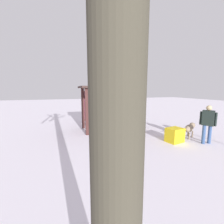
# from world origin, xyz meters

# --- Properties ---
(ground_plane) EXTENTS (60.00, 60.00, 0.00)m
(ground_plane) POSITION_xyz_m (0.00, 0.00, 0.00)
(ground_plane) COLOR silver
(bus_shelter) EXTENTS (3.20, 1.98, 2.53)m
(bus_shelter) POSITION_xyz_m (0.00, 0.21, 1.93)
(bus_shelter) COLOR #3B1E1C
(bus_shelter) RESTS_ON ground
(bench_left_inside) EXTENTS (0.72, 0.41, 0.71)m
(bench_left_inside) POSITION_xyz_m (-0.82, 0.47, 0.29)
(bench_left_inside) COLOR #592B21
(bench_left_inside) RESTS_ON ground
(bench_center_inside) EXTENTS (0.72, 0.40, 0.77)m
(bench_center_inside) POSITION_xyz_m (0.00, 0.46, 0.32)
(bench_center_inside) COLOR #512D21
(bench_center_inside) RESTS_ON ground
(bench_right_inside) EXTENTS (0.72, 0.37, 0.77)m
(bench_right_inside) POSITION_xyz_m (0.82, 0.46, 0.33)
(bench_right_inside) COLOR #572826
(bench_right_inside) RESTS_ON ground
(person_walking) EXTENTS (0.48, 0.58, 1.69)m
(person_walking) POSITION_xyz_m (3.40, -3.67, 0.99)
(person_walking) COLOR black
(person_walking) RESTS_ON ground
(dog) EXTENTS (1.09, 0.70, 0.68)m
(dog) POSITION_xyz_m (3.37, -2.75, 0.47)
(dog) COLOR gray
(dog) RESTS_ON ground
(grit_bin) EXTENTS (0.80, 0.69, 0.64)m
(grit_bin) POSITION_xyz_m (2.22, -3.06, 0.32)
(grit_bin) COLOR yellow
(grit_bin) RESTS_ON ground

